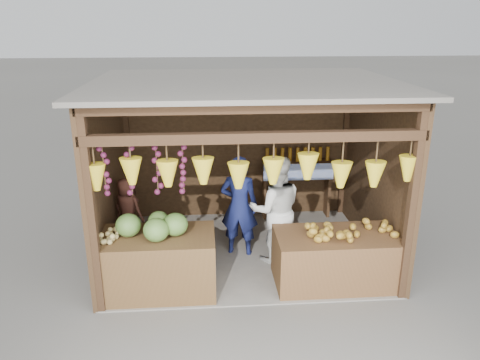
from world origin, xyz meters
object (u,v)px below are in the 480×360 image
object	(u,v)px
man_standing	(239,206)
woman_standing	(276,210)
counter_right	(338,259)
counter_left	(157,264)
vendor_seated	(128,209)

from	to	relation	value
man_standing	woman_standing	distance (m)	0.58
counter_right	woman_standing	bearing A→B (deg)	136.74
counter_left	woman_standing	xyz separation A→B (m)	(1.69, 0.74, 0.41)
counter_left	woman_standing	world-z (taller)	woman_standing
counter_right	man_standing	xyz separation A→B (m)	(-1.29, 0.97, 0.43)
man_standing	counter_left	bearing A→B (deg)	55.08
man_standing	woman_standing	bearing A→B (deg)	169.61
counter_left	woman_standing	bearing A→B (deg)	23.72
man_standing	vendor_seated	xyz separation A→B (m)	(-1.67, 0.04, -0.02)
woman_standing	vendor_seated	distance (m)	2.21
woman_standing	vendor_seated	xyz separation A→B (m)	(-2.19, 0.29, -0.05)
counter_right	man_standing	size ratio (longest dim) A/B	1.09
woman_standing	vendor_seated	bearing A→B (deg)	-8.11
man_standing	vendor_seated	size ratio (longest dim) A/B	1.59
counter_right	man_standing	bearing A→B (deg)	143.05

